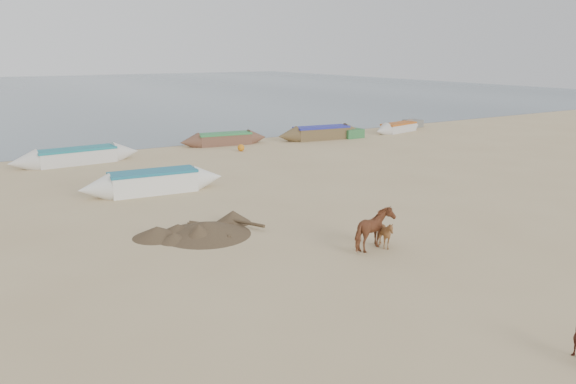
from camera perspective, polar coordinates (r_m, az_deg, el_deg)
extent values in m
plane|color=tan|center=(18.33, 6.63, -5.64)|extent=(140.00, 140.00, 0.00)
plane|color=slate|center=(96.26, -25.61, 9.11)|extent=(160.00, 160.00, 0.00)
imported|color=brown|center=(18.02, 8.71, -3.83)|extent=(1.71, 1.16, 1.32)
imported|color=brown|center=(18.30, 9.88, -4.23)|extent=(1.12, 1.08, 0.94)
cone|color=brown|center=(19.61, -8.31, -3.66)|extent=(3.12, 3.12, 0.46)
sphere|color=orange|center=(35.73, -4.80, 4.50)|extent=(0.44, 0.44, 0.44)
cube|color=slate|center=(35.03, -23.27, 3.30)|extent=(1.20, 1.10, 0.56)
cube|color=#32703C|center=(41.54, 6.48, 5.95)|extent=(1.50, 1.20, 0.64)
cube|color=slate|center=(48.30, 12.58, 6.82)|extent=(1.30, 1.20, 0.60)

